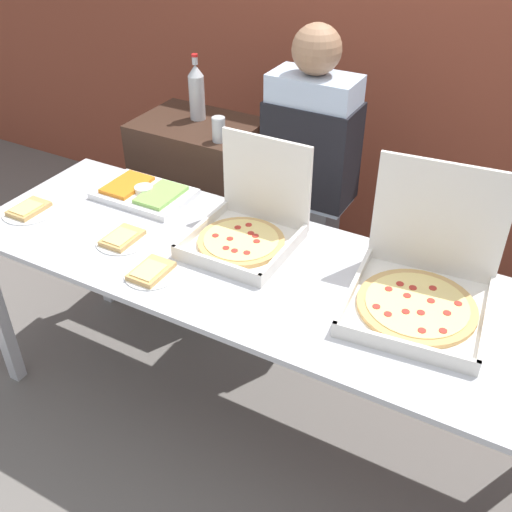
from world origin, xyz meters
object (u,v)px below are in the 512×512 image
(soda_bottle, at_px, (197,91))
(person_server_vest, at_px, (310,176))
(pizza_box_far_right, at_px, (422,284))
(paper_plate_front_right, at_px, (122,239))
(pizza_box_far_left, at_px, (247,226))
(veggie_tray, at_px, (144,193))
(soda_can_silver, at_px, (219,129))
(paper_plate_front_left, at_px, (151,272))
(paper_plate_front_center, at_px, (29,210))

(soda_bottle, xyz_separation_m, person_server_vest, (0.70, -0.09, -0.27))
(pizza_box_far_right, relative_size, paper_plate_front_right, 2.40)
(pizza_box_far_left, bearing_deg, paper_plate_front_right, -151.14)
(veggie_tray, xyz_separation_m, soda_can_silver, (0.16, 0.42, 0.19))
(paper_plate_front_left, xyz_separation_m, soda_can_silver, (-0.24, 0.89, 0.20))
(veggie_tray, bearing_deg, person_server_vest, 40.33)
(soda_bottle, height_order, person_server_vest, person_server_vest)
(soda_bottle, bearing_deg, paper_plate_front_center, -106.07)
(pizza_box_far_left, bearing_deg, veggie_tray, 171.46)
(veggie_tray, bearing_deg, soda_bottle, 98.53)
(soda_can_silver, bearing_deg, paper_plate_front_left, -75.01)
(pizza_box_far_left, distance_m, paper_plate_front_right, 0.53)
(soda_can_silver, bearing_deg, paper_plate_front_center, -124.21)
(paper_plate_front_left, relative_size, soda_bottle, 0.62)
(pizza_box_far_left, height_order, veggie_tray, pizza_box_far_left)
(soda_can_silver, bearing_deg, veggie_tray, -110.87)
(pizza_box_far_left, xyz_separation_m, pizza_box_far_right, (0.74, -0.04, 0.01))
(pizza_box_far_right, xyz_separation_m, person_server_vest, (-0.74, 0.66, -0.06))
(person_server_vest, bearing_deg, soda_bottle, -7.24)
(soda_can_silver, bearing_deg, pizza_box_far_right, -24.98)
(paper_plate_front_right, xyz_separation_m, person_server_vest, (0.46, 0.86, 0.02))
(pizza_box_far_right, bearing_deg, soda_bottle, 146.84)
(paper_plate_front_center, relative_size, soda_can_silver, 1.94)
(pizza_box_far_left, xyz_separation_m, veggie_tray, (-0.61, 0.09, -0.05))
(paper_plate_front_right, height_order, soda_bottle, soda_bottle)
(person_server_vest, bearing_deg, veggie_tray, 40.33)
(paper_plate_front_left, relative_size, person_server_vest, 0.13)
(paper_plate_front_left, bearing_deg, person_server_vest, 77.89)
(pizza_box_far_right, relative_size, paper_plate_front_left, 2.55)
(pizza_box_far_left, height_order, paper_plate_front_left, pizza_box_far_left)
(pizza_box_far_left, relative_size, paper_plate_front_center, 1.76)
(paper_plate_front_center, relative_size, veggie_tray, 0.55)
(pizza_box_far_left, xyz_separation_m, person_server_vest, (0.00, 0.61, -0.05))
(paper_plate_front_left, bearing_deg, paper_plate_front_center, 171.65)
(paper_plate_front_center, xyz_separation_m, person_server_vest, (0.98, 0.88, 0.02))
(person_server_vest, bearing_deg, paper_plate_front_right, 61.92)
(paper_plate_front_center, relative_size, paper_plate_front_left, 1.14)
(soda_can_silver, xyz_separation_m, person_server_vest, (0.45, 0.10, -0.19))
(pizza_box_far_right, distance_m, soda_bottle, 1.64)
(pizza_box_far_left, distance_m, veggie_tray, 0.62)
(paper_plate_front_center, bearing_deg, paper_plate_front_left, -8.35)
(paper_plate_front_right, xyz_separation_m, veggie_tray, (-0.15, 0.34, 0.01))
(pizza_box_far_left, bearing_deg, soda_can_silver, 131.58)
(paper_plate_front_right, distance_m, person_server_vest, 0.98)
(pizza_box_far_right, height_order, soda_bottle, soda_bottle)
(veggie_tray, relative_size, person_server_vest, 0.27)
(pizza_box_far_left, height_order, soda_bottle, soda_bottle)
(paper_plate_front_center, height_order, soda_bottle, soda_bottle)
(pizza_box_far_right, xyz_separation_m, soda_can_silver, (-1.19, 0.55, 0.13))
(pizza_box_far_left, relative_size, veggie_tray, 0.97)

